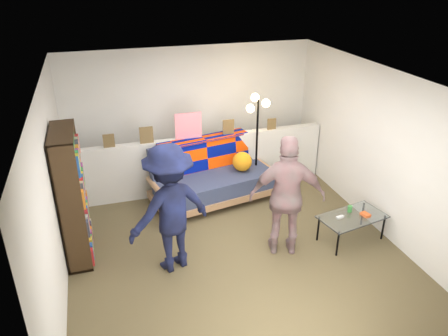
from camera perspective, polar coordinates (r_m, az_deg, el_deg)
name	(u,v)px	position (r m, az deg, el deg)	size (l,w,h in m)	color
ground	(232,245)	(6.38, 1.06, -10.04)	(5.00, 5.00, 0.00)	brown
room_shell	(222,125)	(6.00, -0.20, 5.64)	(4.60, 5.05, 2.45)	silver
half_wall_ledge	(201,163)	(7.63, -3.07, 0.60)	(4.45, 0.15, 1.00)	silver
ledge_decor	(187,129)	(7.31, -4.88, 5.14)	(2.97, 0.02, 0.45)	brown
futon_sofa	(214,177)	(7.34, -1.34, -1.14)	(2.22, 1.34, 0.89)	#A2744E
bookshelf	(72,201)	(6.10, -19.20, -4.03)	(0.30, 0.91, 1.82)	black
coffee_table	(353,218)	(6.56, 16.44, -6.23)	(1.03, 0.69, 0.49)	black
floor_lamp	(257,124)	(7.37, 4.30, 5.75)	(0.40, 0.33, 1.73)	black
person_left	(170,209)	(5.58, -7.08, -5.30)	(1.13, 0.65, 1.74)	black
person_right	(287,197)	(5.88, 8.26, -3.75)	(1.01, 0.42, 1.72)	#BF7B81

